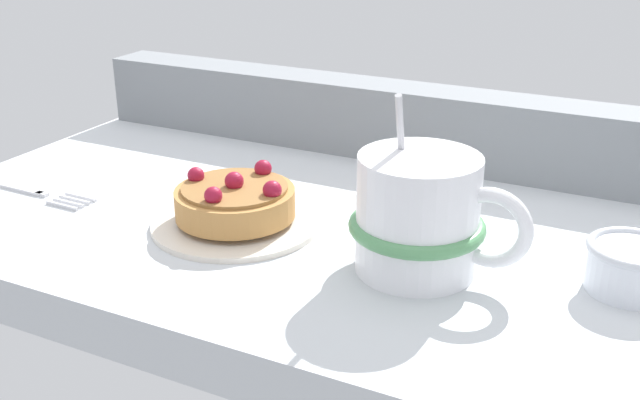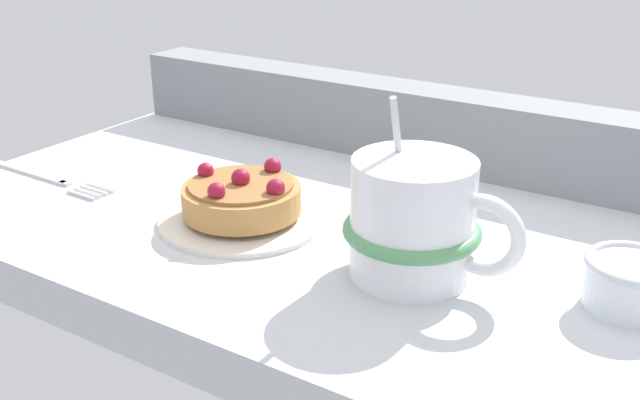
% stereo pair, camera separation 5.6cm
% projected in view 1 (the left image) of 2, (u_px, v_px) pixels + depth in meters
% --- Properties ---
extents(ground_plane, '(0.69, 0.39, 0.04)m').
position_uv_depth(ground_plane, '(324.00, 238.00, 0.63)').
color(ground_plane, silver).
extents(window_rail_back, '(0.68, 0.05, 0.07)m').
position_uv_depth(window_rail_back, '(399.00, 122.00, 0.75)').
color(window_rail_back, gray).
rests_on(window_rail_back, ground_plane).
extents(dessert_plate, '(0.14, 0.14, 0.01)m').
position_uv_depth(dessert_plate, '(236.00, 221.00, 0.61)').
color(dessert_plate, silver).
rests_on(dessert_plate, ground_plane).
extents(raspberry_tart, '(0.10, 0.10, 0.04)m').
position_uv_depth(raspberry_tart, '(235.00, 200.00, 0.60)').
color(raspberry_tart, '#B77F42').
rests_on(raspberry_tart, dessert_plate).
extents(coffee_mug, '(0.13, 0.10, 0.13)m').
position_uv_depth(coffee_mug, '(420.00, 216.00, 0.52)').
color(coffee_mug, white).
rests_on(coffee_mug, ground_plane).
extents(dessert_fork, '(0.16, 0.03, 0.01)m').
position_uv_depth(dessert_fork, '(20.00, 187.00, 0.68)').
color(dessert_fork, silver).
rests_on(dessert_fork, ground_plane).
extents(sugar_bowl, '(0.06, 0.06, 0.03)m').
position_uv_depth(sugar_bowl, '(631.00, 266.00, 0.50)').
color(sugar_bowl, silver).
rests_on(sugar_bowl, ground_plane).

